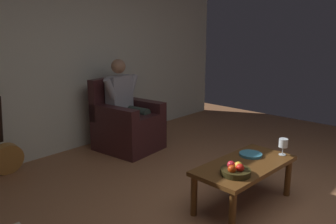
% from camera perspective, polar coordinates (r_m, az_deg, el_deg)
% --- Properties ---
extents(wall_back, '(6.04, 0.06, 2.52)m').
position_cam_1_polar(wall_back, '(4.72, -16.42, 8.84)').
color(wall_back, silver).
rests_on(wall_back, ground).
extents(armchair, '(0.78, 0.84, 0.97)m').
position_cam_1_polar(armchair, '(4.70, -6.99, -2.15)').
color(armchair, '#3C1C1E').
rests_on(armchair, ground).
extents(person_seated, '(0.63, 0.59, 1.23)m').
position_cam_1_polar(person_seated, '(4.61, -7.08, 1.67)').
color(person_seated, '#A09EA6').
rests_on(person_seated, ground).
extents(coffee_table, '(1.07, 0.57, 0.42)m').
position_cam_1_polar(coffee_table, '(3.27, 12.75, -9.45)').
color(coffee_table, '#573416').
rests_on(coffee_table, ground).
extents(guitar, '(0.36, 0.23, 1.04)m').
position_cam_1_polar(guitar, '(4.31, -25.58, -6.59)').
color(guitar, '#B97B35').
rests_on(guitar, ground).
extents(wine_glass_near, '(0.09, 0.09, 0.17)m').
position_cam_1_polar(wine_glass_near, '(3.51, 18.81, -5.10)').
color(wine_glass_near, silver).
rests_on(wine_glass_near, coffee_table).
extents(fruit_bowl, '(0.26, 0.26, 0.11)m').
position_cam_1_polar(fruit_bowl, '(2.98, 11.28, -9.60)').
color(fruit_bowl, '#2E2811').
rests_on(fruit_bowl, coffee_table).
extents(decorative_dish, '(0.22, 0.22, 0.02)m').
position_cam_1_polar(decorative_dish, '(3.44, 13.72, -6.94)').
color(decorative_dish, teal).
rests_on(decorative_dish, coffee_table).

